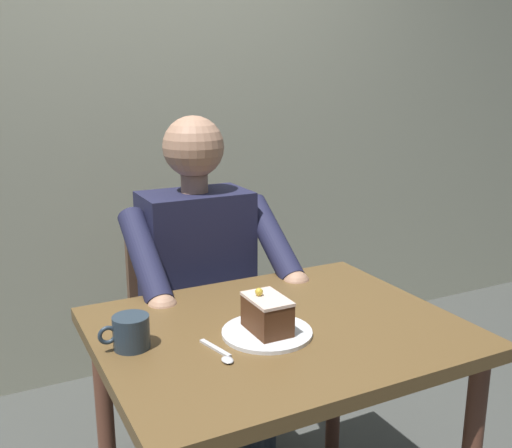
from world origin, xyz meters
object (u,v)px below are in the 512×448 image
(dining_table, at_px, (279,362))
(seated_person, at_px, (205,297))
(cake_slice, at_px, (267,314))
(dessert_spoon, at_px, (222,354))
(chair, at_px, (189,322))
(coffee_cup, at_px, (131,331))

(dining_table, relative_size, seated_person, 0.73)
(cake_slice, height_order, dessert_spoon, cake_slice)
(dining_table, distance_m, cake_slice, 0.17)
(chair, xyz_separation_m, coffee_cup, (0.37, 0.63, 0.30))
(dining_table, distance_m, coffee_cup, 0.40)
(coffee_cup, bearing_deg, dessert_spoon, 142.12)
(chair, bearing_deg, seated_person, 90.00)
(seated_person, xyz_separation_m, dessert_spoon, (0.20, 0.59, 0.10))
(chair, height_order, seated_person, seated_person)
(chair, relative_size, dessert_spoon, 6.26)
(dessert_spoon, bearing_deg, coffee_cup, -37.88)
(cake_slice, relative_size, dessert_spoon, 0.92)
(seated_person, bearing_deg, cake_slice, 84.52)
(dining_table, xyz_separation_m, chair, (0.00, -0.68, -0.15))
(coffee_cup, distance_m, dessert_spoon, 0.22)
(dining_table, bearing_deg, cake_slice, 30.92)
(cake_slice, height_order, coffee_cup, cake_slice)
(chair, bearing_deg, cake_slice, 85.84)
(dining_table, bearing_deg, chair, -90.00)
(cake_slice, bearing_deg, dining_table, -149.08)
(seated_person, xyz_separation_m, coffee_cup, (0.37, 0.46, 0.14))
(seated_person, height_order, dessert_spoon, seated_person)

